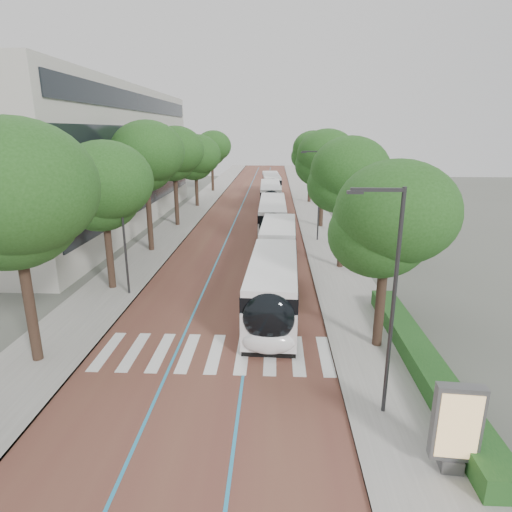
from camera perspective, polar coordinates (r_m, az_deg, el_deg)
The scene contains 21 objects.
ground at distance 19.24m, azimuth -6.47°, elevation -14.24°, with size 160.00×160.00×0.00m, color #51544C.
road at distance 57.24m, azimuth -0.37°, elevation 6.57°, with size 11.00×140.00×0.02m, color brown.
sidewalk_left at distance 58.09m, azimuth -7.83°, elevation 6.62°, with size 4.00×140.00×0.12m, color gray.
sidewalk_right at distance 57.36m, azimuth 7.18°, elevation 6.52°, with size 4.00×140.00×0.12m, color gray.
kerb_left at distance 57.78m, azimuth -5.96°, elevation 6.63°, with size 0.20×140.00×0.14m, color gray.
kerb_right at distance 57.23m, azimuth 5.27°, elevation 6.56°, with size 0.20×140.00×0.14m, color gray.
zebra_crossing at distance 20.06m, azimuth -5.45°, elevation -12.76°, with size 10.55×3.60×0.01m.
lane_line_left at distance 57.34m, azimuth -1.98°, elevation 6.60°, with size 0.12×126.00×0.01m, color teal.
lane_line_right at distance 57.19m, azimuth 1.24°, elevation 6.58°, with size 0.12×126.00×0.01m, color teal.
office_building at distance 49.70m, azimuth -24.72°, elevation 11.75°, with size 18.11×40.00×14.00m.
hedge at distance 19.80m, azimuth 21.22°, elevation -12.68°, with size 1.20×14.00×0.80m, color #18451A.
streetlight_near at distance 14.73m, azimuth 17.35°, elevation -4.04°, with size 1.82×0.20×8.00m.
streetlight_far at distance 38.84m, azimuth 8.19°, elevation 8.90°, with size 1.82×0.20×8.00m.
lamp_post_left at distance 26.52m, azimuth -17.24°, elevation 3.35°, with size 0.14×0.14×8.00m, color #2E2E31.
trees_left at distance 42.17m, azimuth -11.94°, elevation 12.04°, with size 6.32×61.06×10.00m.
trees_right at distance 40.18m, azimuth 9.66°, elevation 11.57°, with size 5.98×47.41×9.39m.
lead_bus at distance 26.64m, azimuth 2.62°, elevation -1.43°, with size 3.19×18.48×3.20m.
bus_queued_0 at distance 41.63m, azimuth 2.22°, elevation 5.10°, with size 2.60×12.41×3.20m.
bus_queued_1 at distance 55.37m, azimuth 1.93°, elevation 7.92°, with size 2.79×12.45×3.20m.
bus_queued_2 at distance 67.88m, azimuth 2.06°, elevation 9.49°, with size 3.18×12.51×3.20m.
ad_panel at distance 14.41m, azimuth 25.15°, elevation -19.94°, with size 1.38×0.57×2.82m.
Camera 1 is at (2.81, -16.34, 9.77)m, focal length 30.00 mm.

